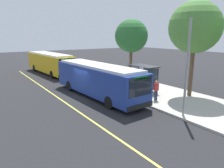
# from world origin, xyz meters

# --- Properties ---
(ground_plane) EXTENTS (120.00, 120.00, 0.00)m
(ground_plane) POSITION_xyz_m (0.00, 0.00, 0.00)
(ground_plane) COLOR #232326
(sidewalk_curb) EXTENTS (44.00, 6.40, 0.15)m
(sidewalk_curb) POSITION_xyz_m (0.00, 6.00, 0.07)
(sidewalk_curb) COLOR #B7B2A8
(sidewalk_curb) RESTS_ON ground_plane
(lane_stripe_center) EXTENTS (36.00, 0.14, 0.01)m
(lane_stripe_center) POSITION_xyz_m (0.00, -2.20, 0.00)
(lane_stripe_center) COLOR #E0D64C
(lane_stripe_center) RESTS_ON ground_plane
(transit_bus_main) EXTENTS (11.29, 3.19, 2.95)m
(transit_bus_main) POSITION_xyz_m (0.65, 1.01, 1.62)
(transit_bus_main) COLOR navy
(transit_bus_main) RESTS_ON ground_plane
(transit_bus_second) EXTENTS (11.50, 3.36, 2.95)m
(transit_bus_second) POSITION_xyz_m (-13.46, 1.23, 1.62)
(transit_bus_second) COLOR gold
(transit_bus_second) RESTS_ON ground_plane
(bus_shelter) EXTENTS (2.90, 1.60, 2.48)m
(bus_shelter) POSITION_xyz_m (1.72, 5.64, 1.92)
(bus_shelter) COLOR #333338
(bus_shelter) RESTS_ON sidewalk_curb
(waiting_bench) EXTENTS (1.60, 0.48, 0.95)m
(waiting_bench) POSITION_xyz_m (1.95, 5.47, 0.63)
(waiting_bench) COLOR brown
(waiting_bench) RESTS_ON sidewalk_curb
(route_sign_post) EXTENTS (0.44, 0.08, 2.80)m
(route_sign_post) POSITION_xyz_m (4.02, 3.29, 1.96)
(route_sign_post) COLOR #333338
(route_sign_post) RESTS_ON sidewalk_curb
(pedestrian_commuter) EXTENTS (0.24, 0.40, 1.69)m
(pedestrian_commuter) POSITION_xyz_m (4.90, 4.19, 1.12)
(pedestrian_commuter) COLOR #282D47
(pedestrian_commuter) RESTS_ON sidewalk_curb
(street_tree_upstreet) EXTENTS (3.87, 3.87, 7.19)m
(street_tree_upstreet) POSITION_xyz_m (-2.84, 7.74, 5.38)
(street_tree_upstreet) COLOR brown
(street_tree_upstreet) RESTS_ON sidewalk_curb
(street_tree_downstreet) EXTENTS (4.42, 4.42, 8.21)m
(street_tree_downstreet) POSITION_xyz_m (5.57, 7.79, 6.12)
(street_tree_downstreet) COLOR brown
(street_tree_downstreet) RESTS_ON sidewalk_curb
(utility_pole) EXTENTS (0.16, 0.16, 6.40)m
(utility_pole) POSITION_xyz_m (8.42, 3.24, 3.35)
(utility_pole) COLOR gray
(utility_pole) RESTS_ON sidewalk_curb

